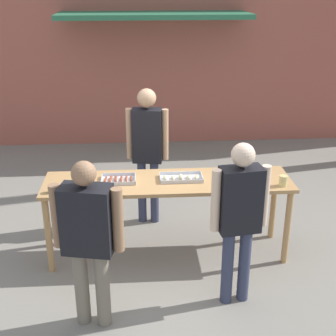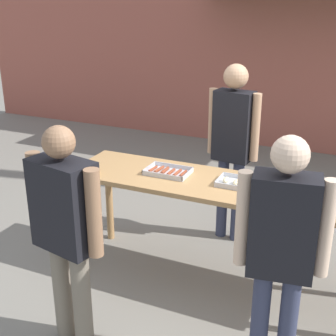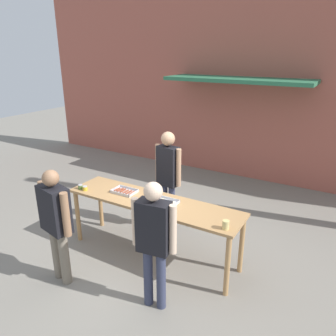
% 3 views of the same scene
% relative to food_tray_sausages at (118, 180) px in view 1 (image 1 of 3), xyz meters
% --- Properties ---
extents(ground_plane, '(24.00, 24.00, 0.00)m').
position_rel_food_tray_sausages_xyz_m(ground_plane, '(0.54, -0.03, -0.94)').
color(ground_plane, gray).
extents(building_facade_back, '(12.00, 1.11, 4.50)m').
position_rel_food_tray_sausages_xyz_m(building_facade_back, '(0.54, 3.95, 1.31)').
color(building_facade_back, '#A85647').
rests_on(building_facade_back, ground).
extents(serving_table, '(2.73, 0.68, 0.93)m').
position_rel_food_tray_sausages_xyz_m(serving_table, '(0.54, -0.03, -0.12)').
color(serving_table, tan).
rests_on(serving_table, ground).
extents(food_tray_sausages, '(0.37, 0.26, 0.04)m').
position_rel_food_tray_sausages_xyz_m(food_tray_sausages, '(0.00, 0.00, 0.00)').
color(food_tray_sausages, silver).
rests_on(food_tray_sausages, serving_table).
extents(food_tray_buns, '(0.47, 0.24, 0.06)m').
position_rel_food_tray_sausages_xyz_m(food_tray_buns, '(0.69, -0.00, 0.00)').
color(food_tray_buns, silver).
rests_on(food_tray_buns, serving_table).
extents(condiment_jar_mustard, '(0.08, 0.08, 0.07)m').
position_rel_food_tray_sausages_xyz_m(condiment_jar_mustard, '(-0.68, -0.25, 0.02)').
color(condiment_jar_mustard, '#567A38').
rests_on(condiment_jar_mustard, serving_table).
extents(condiment_jar_ketchup, '(0.08, 0.08, 0.07)m').
position_rel_food_tray_sausages_xyz_m(condiment_jar_ketchup, '(-0.58, -0.26, 0.02)').
color(condiment_jar_ketchup, gold).
rests_on(condiment_jar_ketchup, serving_table).
extents(beer_cup, '(0.09, 0.09, 0.12)m').
position_rel_food_tray_sausages_xyz_m(beer_cup, '(1.76, -0.24, 0.04)').
color(beer_cup, '#DBC67A').
rests_on(beer_cup, serving_table).
extents(person_server_behind_table, '(0.52, 0.24, 1.77)m').
position_rel_food_tray_sausages_xyz_m(person_server_behind_table, '(0.34, 0.76, 0.14)').
color(person_server_behind_table, '#333851').
rests_on(person_server_behind_table, ground).
extents(person_customer_holding_hotdog, '(0.62, 0.32, 1.62)m').
position_rel_food_tray_sausages_xyz_m(person_customer_holding_hotdog, '(-0.22, -1.16, 0.02)').
color(person_customer_holding_hotdog, '#756B5B').
rests_on(person_customer_holding_hotdog, ground).
extents(person_customer_with_cup, '(0.55, 0.27, 1.66)m').
position_rel_food_tray_sausages_xyz_m(person_customer_with_cup, '(1.15, -0.92, 0.06)').
color(person_customer_with_cup, '#333851').
rests_on(person_customer_with_cup, ground).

